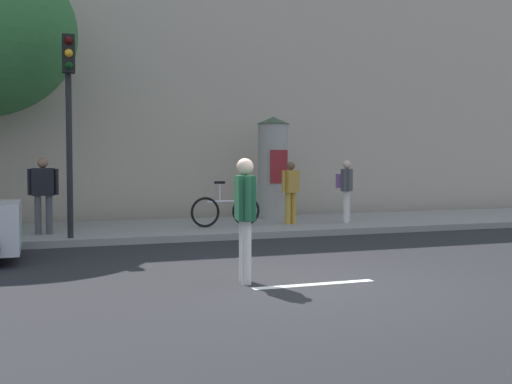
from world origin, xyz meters
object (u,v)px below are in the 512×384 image
pedestrian_near_pole (245,209)px  pedestrian_in_red_top (43,188)px  traffic_light (69,102)px  pedestrian_tallest (346,186)px  pedestrian_with_bag (291,188)px  bicycle_leaning (226,210)px  poster_column (273,167)px

pedestrian_near_pole → pedestrian_in_red_top: pedestrian_in_red_top is taller
traffic_light → pedestrian_tallest: traffic_light is taller
pedestrian_with_bag → bicycle_leaning: size_ratio=0.88×
pedestrian_tallest → pedestrian_in_red_top: 7.35m
pedestrian_tallest → traffic_light: bearing=-170.3°
pedestrian_near_pole → pedestrian_in_red_top: bearing=114.2°
traffic_light → bicycle_leaning: (3.63, 1.20, -2.36)m
pedestrian_near_pole → pedestrian_tallest: bearing=51.4°
pedestrian_near_pole → bicycle_leaning: (1.54, 5.98, -0.50)m
poster_column → bicycle_leaning: 2.74m
pedestrian_with_bag → bicycle_leaning: pedestrian_with_bag is taller
traffic_light → pedestrian_near_pole: (2.09, -4.79, -1.86)m
pedestrian_tallest → bicycle_leaning: (-3.21, 0.03, -0.55)m
pedestrian_in_red_top → pedestrian_tallest: bearing=1.4°
pedestrian_near_pole → pedestrian_with_bag: size_ratio=1.12×
pedestrian_tallest → bicycle_leaning: 3.26m
pedestrian_near_pole → pedestrian_tallest: size_ratio=1.09×
pedestrian_with_bag → pedestrian_in_red_top: bearing=-177.5°
traffic_light → poster_column: size_ratio=1.45×
bicycle_leaning → pedestrian_tallest: bearing=-0.5°
pedestrian_in_red_top → bicycle_leaning: pedestrian_in_red_top is taller
poster_column → pedestrian_in_red_top: size_ratio=1.70×
poster_column → traffic_light: bearing=-152.3°
poster_column → pedestrian_with_bag: size_ratio=1.80×
pedestrian_in_red_top → pedestrian_with_bag: bearing=2.5°
pedestrian_in_red_top → bicycle_leaning: 4.18m
pedestrian_near_pole → pedestrian_tallest: (4.75, 5.96, 0.05)m
pedestrian_with_bag → pedestrian_in_red_top: pedestrian_in_red_top is taller
poster_column → bicycle_leaning: bearing=-137.9°
traffic_light → pedestrian_near_pole: traffic_light is taller
pedestrian_with_bag → bicycle_leaning: 1.78m
pedestrian_near_pole → pedestrian_with_bag: bearing=61.7°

